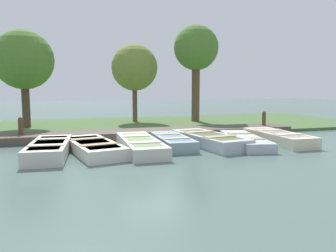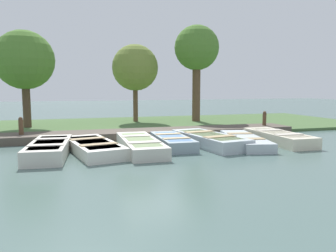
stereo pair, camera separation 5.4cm
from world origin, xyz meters
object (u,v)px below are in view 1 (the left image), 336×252
rowboat_0 (49,149)px  rowboat_2 (140,145)px  rowboat_4 (209,140)px  rowboat_3 (172,141)px  mooring_post_near (21,130)px  park_tree_center (196,50)px  rowboat_1 (93,147)px  mooring_post_far (264,121)px  park_tree_left (134,68)px  rowboat_5 (245,140)px  rowboat_6 (278,137)px  park_tree_far_left (24,61)px

rowboat_0 → rowboat_2: size_ratio=0.87×
rowboat_2 → rowboat_4: rowboat_4 is taller
rowboat_3 → mooring_post_near: size_ratio=2.94×
park_tree_center → rowboat_1: bearing=-41.5°
rowboat_0 → mooring_post_near: (-2.84, -1.10, 0.25)m
rowboat_0 → mooring_post_far: bearing=112.6°
rowboat_2 → rowboat_4: (-0.20, 2.45, 0.01)m
mooring_post_near → park_tree_center: (-4.10, 8.40, 3.54)m
mooring_post_far → mooring_post_near: bearing=-90.0°
park_tree_center → rowboat_2: bearing=-33.9°
park_tree_left → rowboat_4: bearing=8.1°
mooring_post_near → park_tree_left: park_tree_left is taller
rowboat_0 → rowboat_5: bearing=95.5°
rowboat_6 → mooring_post_near: (-2.80, -8.83, 0.27)m
mooring_post_far → park_tree_center: size_ratio=0.17×
park_tree_far_left → mooring_post_far: bearing=70.1°
rowboat_1 → rowboat_3: rowboat_3 is taller
rowboat_6 → park_tree_far_left: size_ratio=0.68×
rowboat_2 → rowboat_4: 2.45m
rowboat_1 → park_tree_far_left: park_tree_far_left is taller
park_tree_center → rowboat_4: bearing=-18.1°
rowboat_1 → mooring_post_far: mooring_post_far is taller
mooring_post_near → park_tree_far_left: size_ratio=0.20×
rowboat_0 → rowboat_2: rowboat_0 is taller
rowboat_4 → rowboat_2: bearing=-94.3°
rowboat_4 → park_tree_center: park_tree_center is taller
rowboat_2 → mooring_post_near: bearing=-125.1°
rowboat_5 → park_tree_far_left: (-6.52, -7.68, 3.04)m
rowboat_1 → mooring_post_far: size_ratio=3.61×
rowboat_0 → park_tree_center: 10.76m
park_tree_far_left → park_tree_center: park_tree_center is taller
rowboat_2 → rowboat_3: (-0.36, 1.18, -0.01)m
park_tree_far_left → park_tree_left: size_ratio=1.07×
rowboat_1 → park_tree_left: (-7.63, 2.82, 2.84)m
rowboat_3 → park_tree_far_left: 8.57m
rowboat_3 → rowboat_5: rowboat_3 is taller
rowboat_5 → rowboat_6: 1.35m
rowboat_4 → rowboat_6: bearing=76.2°
mooring_post_far → park_tree_left: bearing=-134.9°
rowboat_3 → rowboat_5: 2.55m
rowboat_2 → rowboat_5: bearing=90.8°
rowboat_2 → park_tree_far_left: (-6.50, -3.98, 3.01)m
rowboat_2 → mooring_post_near: mooring_post_near is taller
mooring_post_far → rowboat_4: bearing=-56.2°
rowboat_2 → rowboat_4: bearing=95.8°
rowboat_1 → park_tree_left: park_tree_left is taller
rowboat_0 → rowboat_6: rowboat_0 is taller
rowboat_5 → park_tree_left: size_ratio=0.81×
rowboat_2 → rowboat_5: size_ratio=1.02×
rowboat_6 → mooring_post_far: (-2.80, 1.24, 0.27)m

